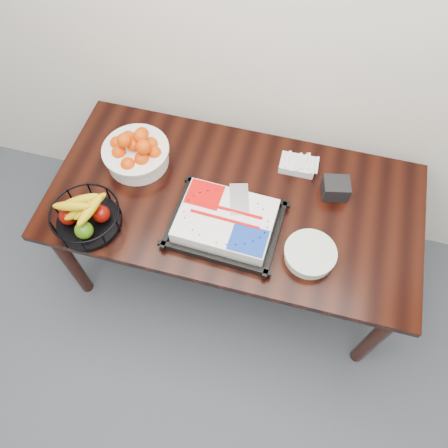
% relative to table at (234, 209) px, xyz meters
% --- Properties ---
extents(table, '(1.80, 0.90, 0.75)m').
position_rel_table_xyz_m(table, '(0.00, 0.00, 0.00)').
color(table, black).
rests_on(table, ground).
extents(cake_tray, '(0.51, 0.40, 0.10)m').
position_rel_table_xyz_m(cake_tray, '(-0.00, -0.16, 0.13)').
color(cake_tray, black).
rests_on(cake_tray, table).
extents(tangerine_bowl, '(0.33, 0.33, 0.21)m').
position_rel_table_xyz_m(tangerine_bowl, '(-0.53, 0.10, 0.18)').
color(tangerine_bowl, white).
rests_on(tangerine_bowl, table).
extents(fruit_basket, '(0.32, 0.32, 0.17)m').
position_rel_table_xyz_m(fruit_basket, '(-0.62, -0.31, 0.16)').
color(fruit_basket, black).
rests_on(fruit_basket, table).
extents(plate_stack, '(0.23, 0.23, 0.06)m').
position_rel_table_xyz_m(plate_stack, '(0.40, -0.22, 0.11)').
color(plate_stack, white).
rests_on(plate_stack, table).
extents(fork_bag, '(0.18, 0.12, 0.05)m').
position_rel_table_xyz_m(fork_bag, '(0.26, 0.27, 0.11)').
color(fork_bag, silver).
rests_on(fork_bag, table).
extents(napkin_box, '(0.14, 0.13, 0.09)m').
position_rel_table_xyz_m(napkin_box, '(0.46, 0.16, 0.13)').
color(napkin_box, black).
rests_on(napkin_box, table).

